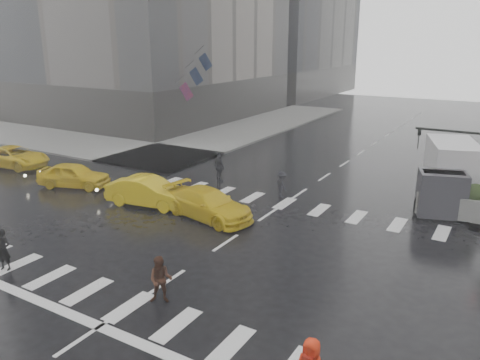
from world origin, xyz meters
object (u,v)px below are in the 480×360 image
Objects in this scene: traffic_signal_pole at (480,159)px; pedestrian_brown at (161,280)px; taxi_mid at (149,192)px; box_truck at (449,172)px; taxi_front at (74,175)px.

traffic_signal_pole is 15.76m from pedestrian_brown.
box_truck is (13.63, 8.51, 0.97)m from taxi_mid.
box_truck is (19.77, 8.27, 1.01)m from taxi_front.
pedestrian_brown is (-8.28, -13.19, -2.38)m from traffic_signal_pole.
box_truck is at bearing -85.88° from taxi_front.
traffic_signal_pole is at bearing -93.40° from taxi_front.
box_truck is (-1.51, 2.50, -1.47)m from traffic_signal_pole.
taxi_front is at bearing -164.81° from traffic_signal_pole.
taxi_front is 6.14m from taxi_mid.
box_truck reaches higher than taxi_mid.
traffic_signal_pole is at bearing 29.00° from pedestrian_brown.
traffic_signal_pole is at bearing -77.03° from taxi_mid.
pedestrian_brown is 0.39× the size of taxi_front.
traffic_signal_pole is 2.70× the size of pedestrian_brown.
box_truck is at bearing -66.70° from taxi_mid.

